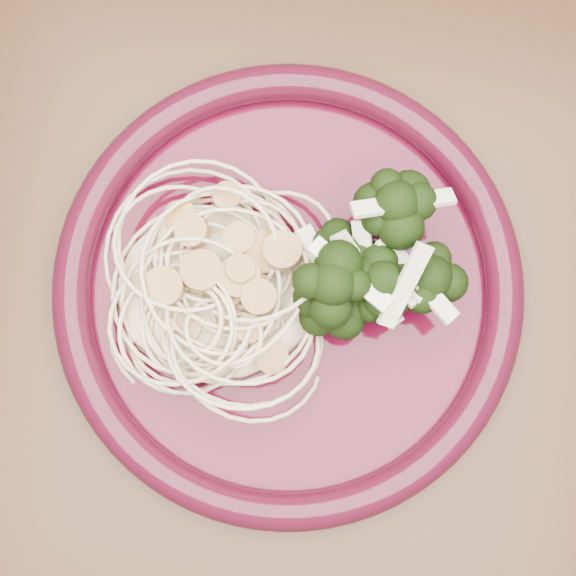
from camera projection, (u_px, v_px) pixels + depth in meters
The scene contains 6 objects.
dining_table at pixel (292, 350), 0.66m from camera, with size 1.20×0.80×0.75m.
dinner_plate at pixel (288, 290), 0.55m from camera, with size 0.37×0.37×0.03m.
spaghetti_pile at pixel (215, 290), 0.54m from camera, with size 0.14×0.12×0.03m, color beige.
scallop_cluster at pixel (210, 282), 0.51m from camera, with size 0.13×0.13×0.04m, color #B58743, non-canonical shape.
broccoli_pile at pixel (379, 281), 0.53m from camera, with size 0.10×0.16×0.06m, color black.
onion_garnish at pixel (385, 273), 0.50m from camera, with size 0.07×0.10×0.06m, color beige, non-canonical shape.
Camera 1 is at (0.00, -0.04, 1.31)m, focal length 50.00 mm.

